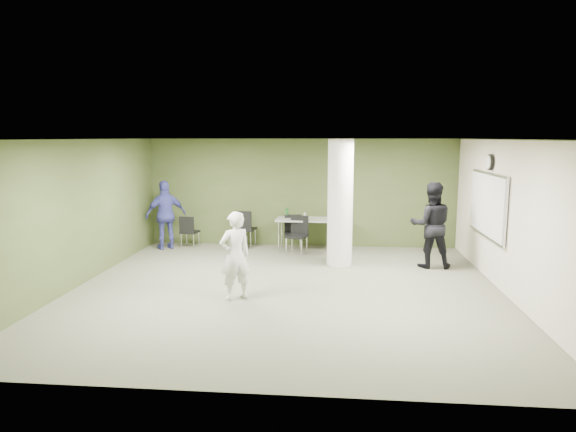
# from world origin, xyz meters

# --- Properties ---
(floor) EXTENTS (8.00, 8.00, 0.00)m
(floor) POSITION_xyz_m (0.00, 0.00, 0.00)
(floor) COLOR #5B5A48
(floor) RESTS_ON ground
(ceiling) EXTENTS (8.00, 8.00, 0.00)m
(ceiling) POSITION_xyz_m (0.00, 0.00, 2.80)
(ceiling) COLOR white
(ceiling) RESTS_ON wall_back
(wall_back) EXTENTS (8.00, 2.80, 0.02)m
(wall_back) POSITION_xyz_m (0.00, 4.00, 1.40)
(wall_back) COLOR #404D24
(wall_back) RESTS_ON floor
(wall_left) EXTENTS (0.02, 8.00, 2.80)m
(wall_left) POSITION_xyz_m (-4.00, 0.00, 1.40)
(wall_left) COLOR #404D24
(wall_left) RESTS_ON floor
(wall_right_cream) EXTENTS (0.02, 8.00, 2.80)m
(wall_right_cream) POSITION_xyz_m (4.00, 0.00, 1.40)
(wall_right_cream) COLOR beige
(wall_right_cream) RESTS_ON floor
(column) EXTENTS (0.56, 0.56, 2.80)m
(column) POSITION_xyz_m (1.00, 2.00, 1.40)
(column) COLOR silver
(column) RESTS_ON floor
(whiteboard) EXTENTS (0.05, 2.30, 1.30)m
(whiteboard) POSITION_xyz_m (3.92, 1.20, 1.50)
(whiteboard) COLOR silver
(whiteboard) RESTS_ON wall_right_cream
(wall_clock) EXTENTS (0.06, 0.32, 0.32)m
(wall_clock) POSITION_xyz_m (3.92, 1.20, 2.35)
(wall_clock) COLOR black
(wall_clock) RESTS_ON wall_right_cream
(folding_table) EXTENTS (1.72, 0.78, 1.06)m
(folding_table) POSITION_xyz_m (0.26, 3.42, 0.76)
(folding_table) COLOR #979892
(folding_table) RESTS_ON floor
(wastebasket) EXTENTS (0.29, 0.29, 0.33)m
(wastebasket) POSITION_xyz_m (-1.47, 3.37, 0.16)
(wastebasket) COLOR #4C4C4C
(wastebasket) RESTS_ON floor
(chair_back_left) EXTENTS (0.46, 0.46, 0.83)m
(chair_back_left) POSITION_xyz_m (-2.87, 3.40, 0.48)
(chair_back_left) COLOR black
(chair_back_left) RESTS_ON floor
(chair_back_right) EXTENTS (0.55, 0.55, 0.97)m
(chair_back_right) POSITION_xyz_m (-1.44, 3.56, 0.57)
(chair_back_right) COLOR black
(chair_back_right) RESTS_ON floor
(chair_table_left) EXTENTS (0.49, 0.49, 0.89)m
(chair_table_left) POSITION_xyz_m (-0.16, 3.38, 0.52)
(chair_table_left) COLOR black
(chair_table_left) RESTS_ON floor
(chair_table_right) EXTENTS (0.57, 0.57, 0.94)m
(chair_table_right) POSITION_xyz_m (-0.01, 2.97, 0.55)
(chair_table_right) COLOR black
(chair_table_right) RESTS_ON floor
(woman_white) EXTENTS (0.68, 0.64, 1.57)m
(woman_white) POSITION_xyz_m (-0.84, -0.67, 0.78)
(woman_white) COLOR silver
(woman_white) RESTS_ON floor
(man_black) EXTENTS (0.92, 0.72, 1.88)m
(man_black) POSITION_xyz_m (2.98, 1.97, 0.94)
(man_black) COLOR black
(man_black) RESTS_ON floor
(man_blue) EXTENTS (1.09, 0.93, 1.75)m
(man_blue) POSITION_xyz_m (-3.40, 3.25, 0.88)
(man_blue) COLOR #3F419D
(man_blue) RESTS_ON floor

